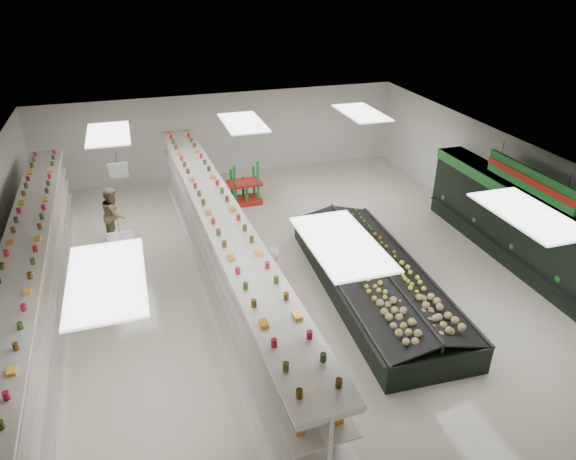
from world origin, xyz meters
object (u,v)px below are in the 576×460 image
object	(u,v)px
soda_endcap	(245,185)
shopper_background	(114,214)
gondola_center	(221,253)
shopper_main	(272,280)
gondola_left	(37,287)
produce_island	(374,277)

from	to	relation	value
soda_endcap	shopper_background	size ratio (longest dim) A/B	0.83
gondola_center	shopper_background	size ratio (longest dim) A/B	7.81
gondola_center	shopper_background	distance (m)	4.42
gondola_center	shopper_main	bearing A→B (deg)	-56.91
gondola_left	shopper_background	size ratio (longest dim) A/B	7.33
gondola_left	produce_island	xyz separation A→B (m)	(7.96, -1.09, -0.55)
produce_island	soda_endcap	bearing A→B (deg)	106.82
soda_endcap	shopper_background	world-z (taller)	shopper_background
gondola_left	soda_endcap	world-z (taller)	gondola_left
soda_endcap	shopper_background	distance (m)	4.61
gondola_left	produce_island	world-z (taller)	gondola_left
gondola_left	produce_island	bearing A→B (deg)	-9.43
soda_endcap	shopper_main	size ratio (longest dim) A/B	0.80
soda_endcap	produce_island	bearing A→B (deg)	-73.18
gondola_left	soda_endcap	size ratio (longest dim) A/B	8.79
shopper_main	shopper_background	xyz separation A→B (m)	(-3.56, 4.90, -0.04)
gondola_center	shopper_main	xyz separation A→B (m)	(0.95, -1.33, -0.17)
produce_island	shopper_main	world-z (taller)	shopper_main
gondola_left	produce_island	distance (m)	8.05
produce_island	shopper_main	xyz separation A→B (m)	(-2.71, -0.06, 0.45)
gondola_left	shopper_main	distance (m)	5.37
soda_endcap	shopper_main	world-z (taller)	shopper_main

